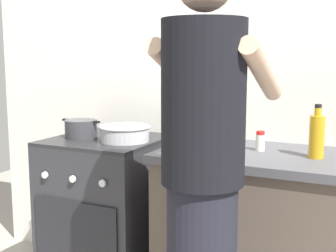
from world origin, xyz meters
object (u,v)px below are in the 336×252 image
Objects in this scene: mixing_bowl at (125,133)px; stove_range at (108,215)px; oil_bottle at (317,136)px; person at (203,193)px; pot at (81,129)px; utensil_crock at (234,124)px; spice_bottle at (260,141)px.

stove_range is at bearing 168.12° from mixing_bowl.
person is (-0.31, -0.60, -0.14)m from oil_bottle.
oil_bottle is (1.27, 0.03, 0.05)m from pot.
utensil_crock is 3.38× the size of spice_bottle.
oil_bottle reaches higher than pot.
spice_bottle is (0.86, 0.04, 0.50)m from stove_range.
mixing_bowl is at bearing -11.88° from stove_range.
person reaches higher than spice_bottle.
pot is 1.01m from spice_bottle.
person is at bearing -36.44° from stove_range.
mixing_bowl reaches higher than stove_range.
stove_range is at bearing 16.77° from pot.
spice_bottle is 0.06× the size of person.
stove_range is 3.69× the size of oil_bottle.
utensil_crock is at bearing 142.02° from spice_bottle.
pot is 1.02× the size of oil_bottle.
utensil_crock is (0.69, 0.18, 0.55)m from stove_range.
pot is (-0.14, -0.04, 0.50)m from stove_range.
mixing_bowl is 0.90m from person.
spice_bottle is (1.00, 0.08, -0.00)m from pot.
pot reaches higher than mixing_bowl.
utensil_crock is 0.49m from oil_bottle.
pot is 0.89× the size of mixing_bowl.
utensil_crock is at bearing 15.05° from pot.
pot is at bearing 149.59° from person.
mixing_bowl is at bearing -174.50° from spice_bottle.
spice_bottle is at bearing 169.40° from oil_bottle.
oil_bottle is 0.14× the size of person.
person is (0.96, -0.56, -0.09)m from pot.
stove_range is 3.63× the size of pot.
person is at bearing -80.20° from utensil_crock.
mixing_bowl is at bearing 139.75° from person.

